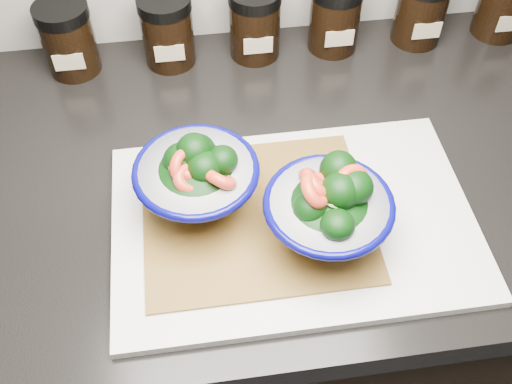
{
  "coord_description": "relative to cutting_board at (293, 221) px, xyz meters",
  "views": [
    {
      "loc": [
        -0.1,
        0.91,
        1.51
      ],
      "look_at": [
        -0.04,
        1.35,
        0.96
      ],
      "focal_mm": 42.0,
      "sensor_mm": 36.0,
      "label": 1
    }
  ],
  "objects": [
    {
      "name": "cabinet",
      "position": [
        -0.01,
        0.11,
        -0.48
      ],
      "size": [
        3.43,
        0.58,
        0.86
      ],
      "primitive_type": "cube",
      "color": "black",
      "rests_on": "ground"
    },
    {
      "name": "countertop",
      "position": [
        -0.01,
        0.11,
        -0.03
      ],
      "size": [
        3.5,
        0.6,
        0.04
      ],
      "primitive_type": "cube",
      "color": "black",
      "rests_on": "cabinet"
    },
    {
      "name": "cutting_board",
      "position": [
        0.0,
        0.0,
        0.0
      ],
      "size": [
        0.45,
        0.3,
        0.01
      ],
      "primitive_type": "cube",
      "color": "silver",
      "rests_on": "countertop"
    },
    {
      "name": "bamboo_mat",
      "position": [
        -0.05,
        0.01,
        0.01
      ],
      "size": [
        0.28,
        0.24,
        0.0
      ],
      "primitive_type": "cube",
      "color": "olive",
      "rests_on": "cutting_board"
    },
    {
      "name": "bowl_left",
      "position": [
        -0.11,
        0.04,
        0.06
      ],
      "size": [
        0.15,
        0.15,
        0.11
      ],
      "rotation": [
        0.0,
        0.0,
        0.04
      ],
      "color": "white",
      "rests_on": "bamboo_mat"
    },
    {
      "name": "bowl_right",
      "position": [
        0.03,
        -0.03,
        0.06
      ],
      "size": [
        0.15,
        0.15,
        0.11
      ],
      "rotation": [
        0.0,
        0.0,
        -0.28
      ],
      "color": "white",
      "rests_on": "bamboo_mat"
    },
    {
      "name": "spice_jar_a",
      "position": [
        -0.29,
        0.35,
        0.05
      ],
      "size": [
        0.08,
        0.08,
        0.11
      ],
      "color": "black",
      "rests_on": "countertop"
    },
    {
      "name": "spice_jar_b",
      "position": [
        -0.14,
        0.35,
        0.05
      ],
      "size": [
        0.08,
        0.08,
        0.11
      ],
      "color": "black",
      "rests_on": "countertop"
    },
    {
      "name": "spice_jar_c",
      "position": [
        -0.0,
        0.35,
        0.05
      ],
      "size": [
        0.08,
        0.08,
        0.11
      ],
      "color": "black",
      "rests_on": "countertop"
    },
    {
      "name": "spice_jar_d",
      "position": [
        0.13,
        0.35,
        0.05
      ],
      "size": [
        0.08,
        0.08,
        0.11
      ],
      "color": "black",
      "rests_on": "countertop"
    },
    {
      "name": "spice_jar_e",
      "position": [
        0.27,
        0.35,
        0.05
      ],
      "size": [
        0.08,
        0.08,
        0.11
      ],
      "color": "black",
      "rests_on": "countertop"
    },
    {
      "name": "spice_jar_f",
      "position": [
        0.41,
        0.35,
        0.05
      ],
      "size": [
        0.08,
        0.08,
        0.11
      ],
      "color": "black",
      "rests_on": "countertop"
    }
  ]
}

